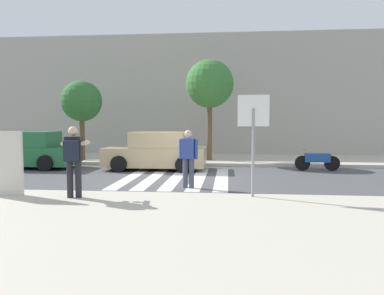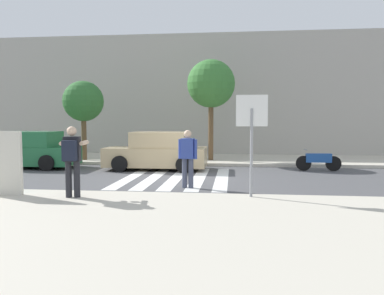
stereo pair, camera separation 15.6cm
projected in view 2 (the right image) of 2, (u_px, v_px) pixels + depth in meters
The scene contains 18 objects.
ground_plane at pixel (175, 179), 12.96m from camera, with size 120.00×120.00×0.00m, color #4C4C4F.
sidewalk_near at pixel (124, 227), 6.80m from camera, with size 60.00×6.00×0.14m, color beige.
sidewalk_far at pixel (193, 159), 18.90m from camera, with size 60.00×4.80×0.14m, color beige.
building_facade_far at pixel (201, 97), 23.02m from camera, with size 56.00×4.00×6.90m, color #ADA89E.
crosswalk_stripe_0 at pixel (132, 177), 13.33m from camera, with size 0.44×5.20×0.01m, color silver.
crosswalk_stripe_1 at pixel (154, 177), 13.24m from camera, with size 0.44×5.20×0.01m, color silver.
crosswalk_stripe_2 at pixel (176, 178), 13.15m from camera, with size 0.44×5.20×0.01m, color silver.
crosswalk_stripe_3 at pixel (199, 178), 13.07m from camera, with size 0.44×5.20×0.01m, color silver.
crosswalk_stripe_4 at pixel (222, 178), 12.98m from camera, with size 0.44×5.20×0.01m, color silver.
stop_sign at pixel (252, 123), 9.06m from camera, with size 0.76×0.08×2.48m.
photographer_with_backpack at pixel (72, 155), 9.00m from camera, with size 0.66×0.90×1.72m.
pedestrian_crossing at pixel (188, 155), 11.11m from camera, with size 0.57×0.31×1.72m.
parked_car_green at pixel (29, 151), 15.90m from camera, with size 4.10×1.92×1.55m.
parked_car_tan at pixel (157, 152), 15.31m from camera, with size 4.10×1.92×1.55m.
motorcycle at pixel (318, 161), 14.92m from camera, with size 1.76×0.60×0.87m.
street_tree_west at pixel (83, 102), 17.70m from camera, with size 1.91×1.91×3.75m.
street_tree_center at pixel (211, 84), 17.62m from camera, with size 2.26×2.26×4.75m.
advertising_board at pixel (1, 163), 9.41m from camera, with size 1.10×0.11×1.60m.
Camera 2 is at (1.96, -12.71, 1.99)m, focal length 35.00 mm.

